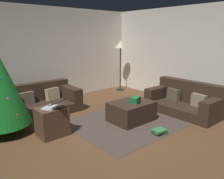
# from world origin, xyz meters

# --- Properties ---
(ground_plane) EXTENTS (6.40, 6.40, 0.00)m
(ground_plane) POSITION_xyz_m (0.00, 0.00, 0.00)
(ground_plane) COLOR brown
(rear_partition) EXTENTS (6.40, 0.12, 2.60)m
(rear_partition) POSITION_xyz_m (0.00, 3.14, 1.30)
(rear_partition) COLOR silver
(rear_partition) RESTS_ON ground_plane
(corner_partition) EXTENTS (0.12, 6.40, 2.60)m
(corner_partition) POSITION_xyz_m (3.14, 0.00, 1.30)
(corner_partition) COLOR silver
(corner_partition) RESTS_ON ground_plane
(couch_left) EXTENTS (1.68, 1.02, 0.68)m
(couch_left) POSITION_xyz_m (-0.37, 2.25, 0.27)
(couch_left) COLOR #332319
(couch_left) RESTS_ON ground_plane
(couch_right) EXTENTS (0.86, 1.73, 0.75)m
(couch_right) POSITION_xyz_m (2.25, -0.08, 0.28)
(couch_right) COLOR #332319
(couch_right) RESTS_ON ground_plane
(ottoman) EXTENTS (0.92, 0.69, 0.42)m
(ottoman) POSITION_xyz_m (0.88, 0.39, 0.21)
(ottoman) COLOR #332319
(ottoman) RESTS_ON ground_plane
(gift_box) EXTENTS (0.27, 0.24, 0.13)m
(gift_box) POSITION_xyz_m (0.90, 0.31, 0.49)
(gift_box) COLOR #19662D
(gift_box) RESTS_ON ottoman
(tv_remote) EXTENTS (0.08, 0.17, 0.02)m
(tv_remote) POSITION_xyz_m (0.93, 0.27, 0.43)
(tv_remote) COLOR black
(tv_remote) RESTS_ON ottoman
(side_table) EXTENTS (0.52, 0.44, 0.54)m
(side_table) POSITION_xyz_m (-0.79, 0.83, 0.27)
(side_table) COLOR #4C3323
(side_table) RESTS_ON ground_plane
(laptop) EXTENTS (0.47, 0.50, 0.18)m
(laptop) POSITION_xyz_m (-0.75, 0.78, 0.60)
(laptop) COLOR silver
(laptop) RESTS_ON side_table
(book_stack) EXTENTS (0.32, 0.27, 0.11)m
(book_stack) POSITION_xyz_m (0.79, -0.46, 0.05)
(book_stack) COLOR #4C423D
(book_stack) RESTS_ON ground_plane
(corner_lamp) EXTENTS (0.36, 0.36, 1.66)m
(corner_lamp) POSITION_xyz_m (2.59, 2.62, 1.42)
(corner_lamp) COLOR black
(corner_lamp) RESTS_ON ground_plane
(area_rug) EXTENTS (2.60, 2.00, 0.01)m
(area_rug) POSITION_xyz_m (0.88, 0.39, 0.00)
(area_rug) COLOR #463932
(area_rug) RESTS_ON ground_plane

